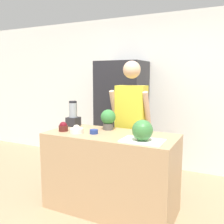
{
  "coord_description": "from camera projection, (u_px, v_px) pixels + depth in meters",
  "views": [
    {
      "loc": [
        1.25,
        -2.17,
        1.59
      ],
      "look_at": [
        0.0,
        0.38,
        1.17
      ],
      "focal_mm": 40.0,
      "sensor_mm": 36.0,
      "label": 1
    }
  ],
  "objects": [
    {
      "name": "ground_plane",
      "position": [
        97.0,
        223.0,
        2.7
      ],
      "size": [
        14.0,
        14.0,
        0.0
      ],
      "primitive_type": "plane",
      "color": "tan"
    },
    {
      "name": "wall_back",
      "position": [
        154.0,
        92.0,
        4.31
      ],
      "size": [
        8.0,
        0.06,
        2.6
      ],
      "color": "white",
      "rests_on": "ground_plane"
    },
    {
      "name": "counter_island",
      "position": [
        111.0,
        172.0,
        2.94
      ],
      "size": [
        1.52,
        0.69,
        0.92
      ],
      "color": "tan",
      "rests_on": "ground_plane"
    },
    {
      "name": "refrigerator",
      "position": [
        122.0,
        116.0,
        4.23
      ],
      "size": [
        0.75,
        0.66,
        1.82
      ],
      "color": "#232328",
      "rests_on": "ground_plane"
    },
    {
      "name": "person",
      "position": [
        131.0,
        125.0,
        3.34
      ],
      "size": [
        0.53,
        0.28,
        1.78
      ],
      "color": "gray",
      "rests_on": "ground_plane"
    },
    {
      "name": "cutting_board",
      "position": [
        142.0,
        141.0,
        2.54
      ],
      "size": [
        0.43,
        0.28,
        0.01
      ],
      "color": "white",
      "rests_on": "counter_island"
    },
    {
      "name": "watermelon",
      "position": [
        142.0,
        130.0,
        2.51
      ],
      "size": [
        0.21,
        0.21,
        0.21
      ],
      "color": "#3D7F3D",
      "rests_on": "cutting_board"
    },
    {
      "name": "bowl_cherries",
      "position": [
        63.0,
        127.0,
        3.01
      ],
      "size": [
        0.11,
        0.11,
        0.11
      ],
      "color": "#511E19",
      "rests_on": "counter_island"
    },
    {
      "name": "bowl_cream",
      "position": [
        77.0,
        130.0,
        2.92
      ],
      "size": [
        0.16,
        0.16,
        0.1
      ],
      "color": "white",
      "rests_on": "counter_island"
    },
    {
      "name": "bowl_small_blue",
      "position": [
        94.0,
        132.0,
        2.88
      ],
      "size": [
        0.1,
        0.1,
        0.05
      ],
      "color": "navy",
      "rests_on": "counter_island"
    },
    {
      "name": "blender",
      "position": [
        73.0,
        116.0,
        3.3
      ],
      "size": [
        0.15,
        0.15,
        0.34
      ],
      "color": "#28282D",
      "rests_on": "counter_island"
    },
    {
      "name": "potted_plant",
      "position": [
        108.0,
        119.0,
        3.08
      ],
      "size": [
        0.19,
        0.19,
        0.25
      ],
      "color": "#514C47",
      "rests_on": "counter_island"
    }
  ]
}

